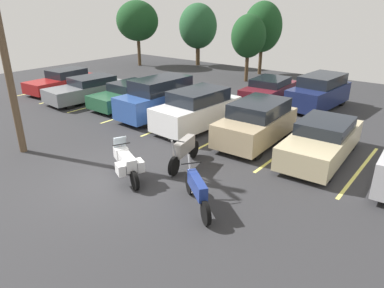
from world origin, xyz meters
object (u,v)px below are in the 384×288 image
object	(u,v)px
motorcycle_touring	(126,162)
car_white	(197,110)
motorcycle_third	(184,150)
car_tan	(257,123)
car_green	(128,95)
utility_pole	(3,45)
car_far_maroon	(269,90)
motorcycle_second	(197,190)
car_far_navy	(319,92)
car_grey	(88,89)
car_blue	(159,98)
car_red	(63,81)
car_champagne	(322,140)

from	to	relation	value
motorcycle_touring	car_white	bearing A→B (deg)	103.27
motorcycle_third	car_tan	xyz separation A→B (m)	(0.90, 3.68, 0.27)
car_green	motorcycle_touring	bearing A→B (deg)	-42.12
car_white	utility_pole	world-z (taller)	utility_pole
car_tan	car_far_maroon	distance (m)	6.99
motorcycle_second	car_far_navy	bearing A→B (deg)	94.48
car_grey	car_green	bearing A→B (deg)	11.74
car_far_maroon	car_blue	bearing A→B (deg)	-115.33
motorcycle_third	car_green	world-z (taller)	car_green
motorcycle_second	car_red	xyz separation A→B (m)	(-15.82, 5.78, 0.11)
car_green	utility_pole	xyz separation A→B (m)	(1.59, -7.05, 3.48)
car_red	car_grey	world-z (taller)	car_red
motorcycle_third	car_far_maroon	xyz separation A→B (m)	(-1.78, 10.13, 0.08)
motorcycle_touring	utility_pole	xyz separation A→B (m)	(-5.08, -1.02, 3.54)
car_red	car_blue	xyz separation A→B (m)	(8.95, -0.12, 0.33)
car_blue	car_far_maroon	bearing A→B (deg)	64.67
car_white	motorcycle_touring	bearing A→B (deg)	-76.73
car_blue	utility_pole	world-z (taller)	utility_pole
car_grey	car_far_navy	size ratio (longest dim) A/B	1.07
car_green	car_blue	xyz separation A→B (m)	(2.74, -0.29, 0.33)
car_white	car_tan	xyz separation A→B (m)	(3.09, 0.08, -0.01)
car_far_navy	motorcycle_touring	bearing A→B (deg)	-98.94
car_white	car_far_navy	size ratio (longest dim) A/B	1.00
car_white	car_red	bearing A→B (deg)	178.64
motorcycle_touring	car_far_maroon	world-z (taller)	car_far_maroon
car_far_maroon	car_green	bearing A→B (deg)	-133.40
motorcycle_second	car_far_navy	distance (m)	12.44
motorcycle_touring	motorcycle_second	bearing A→B (deg)	1.60
motorcycle_touring	car_blue	size ratio (longest dim) A/B	0.43
car_blue	car_white	bearing A→B (deg)	-3.32
car_green	car_champagne	world-z (taller)	car_champagne
motorcycle_third	car_blue	world-z (taller)	car_blue
car_green	car_blue	world-z (taller)	car_blue
car_red	utility_pole	distance (m)	10.97
motorcycle_third	car_far_navy	distance (m)	10.55
car_champagne	motorcycle_touring	bearing A→B (deg)	-127.96
car_tan	car_champagne	bearing A→B (deg)	2.44
car_blue	car_far_maroon	size ratio (longest dim) A/B	1.01
motorcycle_touring	motorcycle_third	xyz separation A→B (m)	(0.87, 1.99, 0.00)
car_blue	car_tan	size ratio (longest dim) A/B	1.06
car_champagne	utility_pole	size ratio (longest dim) A/B	0.62
motorcycle_third	car_champagne	world-z (taller)	car_champagne
motorcycle_third	car_far_maroon	distance (m)	10.29
car_green	car_white	bearing A→B (deg)	-4.74
car_red	car_blue	world-z (taller)	car_blue
motorcycle_third	car_far_navy	size ratio (longest dim) A/B	0.50
motorcycle_second	car_tan	world-z (taller)	car_tan
car_red	car_white	bearing A→B (deg)	-1.36
car_tan	utility_pole	bearing A→B (deg)	-135.70
car_tan	car_far_maroon	world-z (taller)	car_tan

